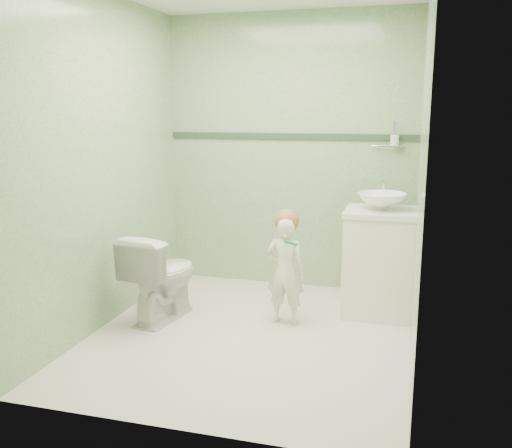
% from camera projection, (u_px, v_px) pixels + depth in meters
% --- Properties ---
extents(ground, '(2.50, 2.50, 0.00)m').
position_uv_depth(ground, '(250.00, 335.00, 3.97)').
color(ground, silver).
rests_on(ground, ground).
extents(room_shell, '(2.50, 2.54, 2.40)m').
position_uv_depth(room_shell, '(250.00, 167.00, 3.72)').
color(room_shell, '#81AB79').
rests_on(room_shell, ground).
extents(trim_stripe, '(2.20, 0.02, 0.05)m').
position_uv_depth(trim_stripe, '(289.00, 136.00, 4.86)').
color(trim_stripe, '#2C4534').
rests_on(trim_stripe, room_shell).
extents(vanity, '(0.52, 0.50, 0.80)m').
position_uv_depth(vanity, '(379.00, 264.00, 4.33)').
color(vanity, white).
rests_on(vanity, ground).
extents(counter, '(0.54, 0.52, 0.04)m').
position_uv_depth(counter, '(381.00, 212.00, 4.24)').
color(counter, white).
rests_on(counter, vanity).
extents(basin, '(0.37, 0.37, 0.13)m').
position_uv_depth(basin, '(382.00, 201.00, 4.23)').
color(basin, white).
rests_on(basin, counter).
extents(faucet, '(0.03, 0.13, 0.18)m').
position_uv_depth(faucet, '(383.00, 188.00, 4.38)').
color(faucet, silver).
rests_on(faucet, counter).
extents(cup_holder, '(0.26, 0.07, 0.21)m').
position_uv_depth(cup_holder, '(394.00, 140.00, 4.58)').
color(cup_holder, silver).
rests_on(cup_holder, room_shell).
extents(toilet, '(0.48, 0.72, 0.68)m').
position_uv_depth(toilet, '(162.00, 276.00, 4.22)').
color(toilet, white).
rests_on(toilet, ground).
extents(toddler, '(0.31, 0.22, 0.81)m').
position_uv_depth(toddler, '(285.00, 271.00, 4.12)').
color(toddler, white).
rests_on(toddler, ground).
extents(hair_cap, '(0.18, 0.18, 0.18)m').
position_uv_depth(hair_cap, '(287.00, 221.00, 4.07)').
color(hair_cap, '#A36341').
rests_on(hair_cap, toddler).
extents(teal_toothbrush, '(0.11, 0.13, 0.08)m').
position_uv_depth(teal_toothbrush, '(290.00, 242.00, 3.93)').
color(teal_toothbrush, '#0B8869').
rests_on(teal_toothbrush, toddler).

